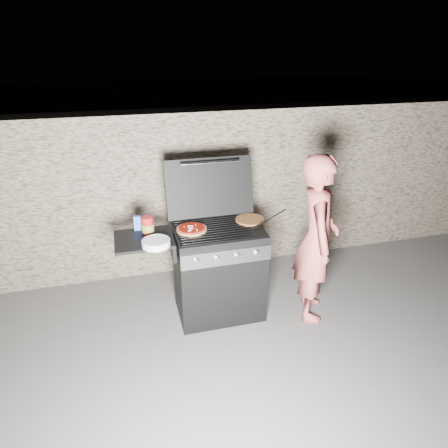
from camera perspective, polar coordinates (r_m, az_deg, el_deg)
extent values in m
plane|color=#56524E|center=(4.08, -0.69, -12.26)|extent=(50.00, 50.00, 0.00)
cube|color=gray|center=(4.56, -3.99, 4.75)|extent=(8.00, 0.35, 1.80)
cylinder|color=#B57A3D|center=(3.77, 3.73, 0.63)|extent=(0.31, 0.31, 0.01)
cylinder|color=maroon|center=(3.56, -10.84, -0.18)|extent=(0.13, 0.13, 0.16)
cube|color=blue|center=(3.66, -12.24, 0.15)|extent=(0.07, 0.04, 0.14)
cylinder|color=silver|center=(3.36, -9.69, -2.68)|extent=(0.24, 0.24, 0.05)
imported|color=#B3504C|center=(3.75, 13.09, -2.13)|extent=(0.56, 0.68, 1.60)
cylinder|color=black|center=(3.73, 6.67, 0.78)|extent=(0.38, 0.18, 0.08)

